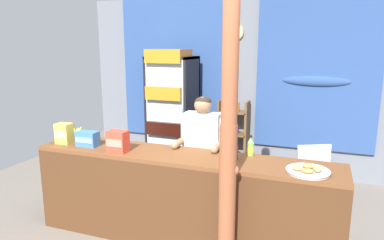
# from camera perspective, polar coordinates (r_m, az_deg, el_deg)

# --- Properties ---
(ground_plane) EXTENTS (7.35, 7.35, 0.00)m
(ground_plane) POSITION_cam_1_polar(r_m,az_deg,el_deg) (4.55, 2.30, -14.68)
(ground_plane) COLOR slate
(back_wall_curtained) EXTENTS (5.26, 0.22, 2.82)m
(back_wall_curtained) POSITION_cam_1_polar(r_m,az_deg,el_deg) (5.78, 7.78, 6.00)
(back_wall_curtained) COLOR slate
(back_wall_curtained) RESTS_ON ground
(stall_counter) EXTENTS (3.19, 0.56, 0.95)m
(stall_counter) POSITION_cam_1_polar(r_m,az_deg,el_deg) (3.62, -2.37, -11.71)
(stall_counter) COLOR brown
(stall_counter) RESTS_ON ground
(timber_post) EXTENTS (0.17, 0.15, 2.81)m
(timber_post) POSITION_cam_1_polar(r_m,az_deg,el_deg) (2.94, 6.00, -1.90)
(timber_post) COLOR #995133
(timber_post) RESTS_ON ground
(drink_fridge) EXTENTS (0.69, 0.71, 1.99)m
(drink_fridge) POSITION_cam_1_polar(r_m,az_deg,el_deg) (5.56, -3.28, 2.14)
(drink_fridge) COLOR black
(drink_fridge) RESTS_ON ground
(bottle_shelf_rack) EXTENTS (0.48, 0.28, 1.19)m
(bottle_shelf_rack) POSITION_cam_1_polar(r_m,az_deg,el_deg) (5.68, 6.68, -2.58)
(bottle_shelf_rack) COLOR brown
(bottle_shelf_rack) RESTS_ON ground
(plastic_lawn_chair) EXTENTS (0.59, 0.59, 0.86)m
(plastic_lawn_chair) POSITION_cam_1_polar(r_m,az_deg,el_deg) (4.74, 18.34, -7.72)
(plastic_lawn_chair) COLOR silver
(plastic_lawn_chair) RESTS_ON ground
(shopkeeper) EXTENTS (0.52, 0.42, 1.50)m
(shopkeeper) POSITION_cam_1_polar(r_m,az_deg,el_deg) (3.96, 1.69, -4.16)
(shopkeeper) COLOR #28282D
(shopkeeper) RESTS_ON ground
(soda_bottle_cola) EXTENTS (0.09, 0.09, 0.32)m
(soda_bottle_cola) POSITION_cam_1_polar(r_m,az_deg,el_deg) (3.44, 6.76, -4.17)
(soda_bottle_cola) COLOR black
(soda_bottle_cola) RESTS_ON stall_counter
(soda_bottle_lime_soda) EXTENTS (0.07, 0.07, 0.21)m
(soda_bottle_lime_soda) POSITION_cam_1_polar(r_m,az_deg,el_deg) (3.59, 9.49, -4.34)
(soda_bottle_lime_soda) COLOR #75C64C
(soda_bottle_lime_soda) RESTS_ON stall_counter
(snack_box_crackers) EXTENTS (0.20, 0.15, 0.23)m
(snack_box_crackers) POSITION_cam_1_polar(r_m,az_deg,el_deg) (3.73, -11.98, -3.43)
(snack_box_crackers) COLOR #E5422D
(snack_box_crackers) RESTS_ON stall_counter
(snack_box_instant_noodle) EXTENTS (0.17, 0.13, 0.23)m
(snack_box_instant_noodle) POSITION_cam_1_polar(r_m,az_deg,el_deg) (4.23, -20.08, -2.06)
(snack_box_instant_noodle) COLOR #EAD14C
(snack_box_instant_noodle) RESTS_ON stall_counter
(snack_box_biscuit) EXTENTS (0.24, 0.14, 0.16)m
(snack_box_biscuit) POSITION_cam_1_polar(r_m,az_deg,el_deg) (4.04, -16.62, -2.95)
(snack_box_biscuit) COLOR #3D75B7
(snack_box_biscuit) RESTS_ON stall_counter
(pastry_tray) EXTENTS (0.38, 0.38, 0.07)m
(pastry_tray) POSITION_cam_1_polar(r_m,az_deg,el_deg) (3.26, 18.34, -7.81)
(pastry_tray) COLOR #BCBCC1
(pastry_tray) RESTS_ON stall_counter
(banana_bunch) EXTENTS (0.27, 0.06, 0.16)m
(banana_bunch) POSITION_cam_1_polar(r_m,az_deg,el_deg) (4.51, -18.72, -1.83)
(banana_bunch) COLOR #B7C647
(banana_bunch) RESTS_ON stall_counter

